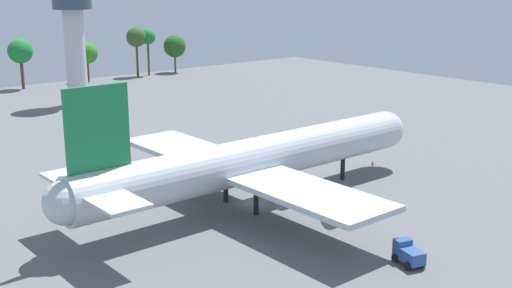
{
  "coord_description": "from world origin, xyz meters",
  "views": [
    {
      "loc": [
        -54.71,
        -65.48,
        30.7
      ],
      "look_at": [
        0.0,
        0.0,
        8.6
      ],
      "focal_mm": 45.39,
      "sensor_mm": 36.0,
      "label": 1
    }
  ],
  "objects_px": {
    "pushback_tractor": "(200,159)",
    "safety_cone_nose": "(373,163)",
    "maintenance_van": "(88,165)",
    "control_tower": "(74,36)",
    "fuel_truck": "(408,253)",
    "cargo_airplane": "(255,160)"
  },
  "relations": [
    {
      "from": "pushback_tractor",
      "to": "maintenance_van",
      "type": "height_order",
      "value": "maintenance_van"
    },
    {
      "from": "pushback_tractor",
      "to": "safety_cone_nose",
      "type": "height_order",
      "value": "pushback_tractor"
    },
    {
      "from": "cargo_airplane",
      "to": "maintenance_van",
      "type": "height_order",
      "value": "cargo_airplane"
    },
    {
      "from": "pushback_tractor",
      "to": "fuel_truck",
      "type": "xyz_separation_m",
      "value": [
        -4.81,
        -46.56,
        0.24
      ]
    },
    {
      "from": "fuel_truck",
      "to": "control_tower",
      "type": "height_order",
      "value": "control_tower"
    },
    {
      "from": "pushback_tractor",
      "to": "fuel_truck",
      "type": "height_order",
      "value": "fuel_truck"
    },
    {
      "from": "control_tower",
      "to": "safety_cone_nose",
      "type": "bearing_deg",
      "value": -79.88
    },
    {
      "from": "safety_cone_nose",
      "to": "control_tower",
      "type": "height_order",
      "value": "control_tower"
    },
    {
      "from": "fuel_truck",
      "to": "control_tower",
      "type": "relative_size",
      "value": 0.15
    },
    {
      "from": "maintenance_van",
      "to": "control_tower",
      "type": "xyz_separation_m",
      "value": [
        23.95,
        54.91,
        15.52
      ]
    },
    {
      "from": "cargo_airplane",
      "to": "safety_cone_nose",
      "type": "height_order",
      "value": "cargo_airplane"
    },
    {
      "from": "pushback_tractor",
      "to": "safety_cone_nose",
      "type": "relative_size",
      "value": 6.45
    },
    {
      "from": "cargo_airplane",
      "to": "safety_cone_nose",
      "type": "bearing_deg",
      "value": 4.26
    },
    {
      "from": "cargo_airplane",
      "to": "pushback_tractor",
      "type": "bearing_deg",
      "value": 75.6
    },
    {
      "from": "cargo_airplane",
      "to": "fuel_truck",
      "type": "height_order",
      "value": "cargo_airplane"
    },
    {
      "from": "safety_cone_nose",
      "to": "cargo_airplane",
      "type": "bearing_deg",
      "value": -175.74
    },
    {
      "from": "control_tower",
      "to": "fuel_truck",
      "type": "bearing_deg",
      "value": -96.46
    },
    {
      "from": "safety_cone_nose",
      "to": "control_tower",
      "type": "relative_size",
      "value": 0.03
    },
    {
      "from": "maintenance_van",
      "to": "pushback_tractor",
      "type": "bearing_deg",
      "value": -26.34
    },
    {
      "from": "maintenance_van",
      "to": "fuel_truck",
      "type": "bearing_deg",
      "value": -78.07
    },
    {
      "from": "cargo_airplane",
      "to": "maintenance_van",
      "type": "relative_size",
      "value": 14.09
    },
    {
      "from": "maintenance_van",
      "to": "control_tower",
      "type": "distance_m",
      "value": 61.88
    }
  ]
}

